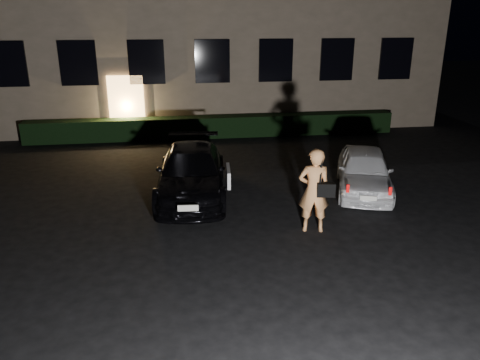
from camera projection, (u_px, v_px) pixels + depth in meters
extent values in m
plane|color=black|center=(262.00, 263.00, 9.56)|extent=(80.00, 80.00, 0.00)
cube|color=#E3A65C|center=(127.00, 107.00, 18.87)|extent=(1.40, 0.10, 2.50)
cube|color=black|center=(7.00, 64.00, 17.70)|extent=(1.40, 0.10, 1.70)
cube|color=black|center=(78.00, 63.00, 18.05)|extent=(1.40, 0.10, 1.70)
cube|color=black|center=(147.00, 62.00, 18.40)|extent=(1.40, 0.10, 1.70)
cube|color=black|center=(212.00, 61.00, 18.75)|extent=(1.40, 0.10, 1.70)
cube|color=black|center=(276.00, 60.00, 19.10)|extent=(1.40, 0.10, 1.70)
cube|color=black|center=(337.00, 60.00, 19.45)|extent=(1.40, 0.10, 1.70)
cube|color=black|center=(396.00, 59.00, 19.80)|extent=(1.40, 0.10, 1.70)
cube|color=black|center=(215.00, 127.00, 19.20)|extent=(15.00, 0.70, 0.85)
imported|color=black|center=(192.00, 172.00, 12.96)|extent=(2.20, 4.67, 1.32)
cube|color=white|center=(228.00, 176.00, 12.18)|extent=(0.16, 0.94, 0.44)
cube|color=silver|center=(188.00, 208.00, 10.78)|extent=(0.48, 0.08, 0.15)
imported|color=white|center=(364.00, 170.00, 13.23)|extent=(2.54, 3.89, 1.23)
cube|color=red|center=(348.00, 188.00, 11.70)|extent=(0.09, 0.07, 0.21)
cube|color=red|center=(390.00, 191.00, 11.53)|extent=(0.09, 0.07, 0.21)
cube|color=silver|center=(368.00, 198.00, 11.64)|extent=(0.40, 0.17, 0.12)
imported|color=#DE9457|center=(314.00, 190.00, 10.66)|extent=(0.80, 0.59, 2.00)
cube|color=black|center=(326.00, 190.00, 10.50)|extent=(0.43, 0.24, 0.32)
cube|color=black|center=(321.00, 170.00, 10.39)|extent=(0.06, 0.07, 0.62)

